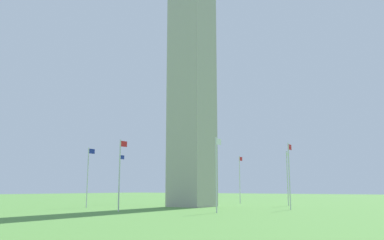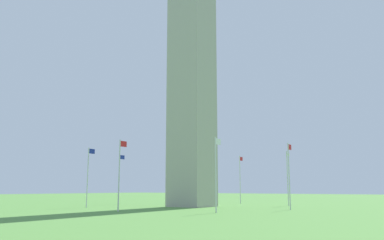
% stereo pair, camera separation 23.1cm
% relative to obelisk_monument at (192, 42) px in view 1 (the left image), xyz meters
% --- Properties ---
extents(ground_plane, '(260.00, 260.00, 0.00)m').
position_rel_obelisk_monument_xyz_m(ground_plane, '(0.00, 0.00, -23.78)').
color(ground_plane, '#548C3D').
extents(obelisk_monument, '(5.23, 5.23, 47.57)m').
position_rel_obelisk_monument_xyz_m(obelisk_monument, '(0.00, 0.00, 0.00)').
color(obelisk_monument, '#A8A399').
rests_on(obelisk_monument, ground).
extents(flagpole_n, '(1.12, 0.14, 7.89)m').
position_rel_obelisk_monument_xyz_m(flagpole_n, '(14.18, 0.00, -19.45)').
color(flagpole_n, silver).
rests_on(flagpole_n, ground).
extents(flagpole_ne, '(1.12, 0.14, 7.89)m').
position_rel_obelisk_monument_xyz_m(flagpole_ne, '(10.04, 9.98, -19.45)').
color(flagpole_ne, silver).
rests_on(flagpole_ne, ground).
extents(flagpole_e, '(1.12, 0.14, 7.89)m').
position_rel_obelisk_monument_xyz_m(flagpole_e, '(0.06, 14.12, -19.45)').
color(flagpole_e, silver).
rests_on(flagpole_e, ground).
extents(flagpole_se, '(1.12, 0.14, 7.89)m').
position_rel_obelisk_monument_xyz_m(flagpole_se, '(-9.92, 9.98, -19.45)').
color(flagpole_se, silver).
rests_on(flagpole_se, ground).
extents(flagpole_s, '(1.12, 0.14, 7.89)m').
position_rel_obelisk_monument_xyz_m(flagpole_s, '(-14.06, 0.00, -19.45)').
color(flagpole_s, silver).
rests_on(flagpole_s, ground).
extents(flagpole_sw, '(1.12, 0.14, 7.89)m').
position_rel_obelisk_monument_xyz_m(flagpole_sw, '(-9.92, -9.98, -19.45)').
color(flagpole_sw, silver).
rests_on(flagpole_sw, ground).
extents(flagpole_w, '(1.12, 0.14, 7.89)m').
position_rel_obelisk_monument_xyz_m(flagpole_w, '(0.06, -14.12, -19.45)').
color(flagpole_w, silver).
rests_on(flagpole_w, ground).
extents(flagpole_nw, '(1.12, 0.14, 7.89)m').
position_rel_obelisk_monument_xyz_m(flagpole_nw, '(10.04, -9.98, -19.45)').
color(flagpole_nw, silver).
rests_on(flagpole_nw, ground).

